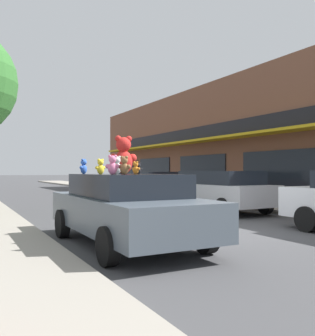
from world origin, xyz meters
TOP-DOWN VIEW (x-y plane):
  - ground_plane at (0.00, 0.00)m, footprint 260.00×260.00m
  - storefront_row at (13.39, 10.68)m, footprint 14.01×29.76m
  - plush_art_car at (-2.64, -0.46)m, footprint 2.07×4.57m
  - teddy_bear_giant at (-2.58, -0.16)m, footprint 0.60×0.39m
  - teddy_bear_white at (-2.85, -0.47)m, footprint 0.28×0.20m
  - teddy_bear_yellow at (-3.22, -0.56)m, footprint 0.23×0.15m
  - teddy_bear_pink at (-3.24, -1.24)m, footprint 0.26×0.19m
  - teddy_bear_teal at (-2.50, 0.22)m, footprint 0.21×0.18m
  - teddy_bear_blue at (-3.21, 0.55)m, footprint 0.23×0.22m
  - teddy_bear_orange at (-2.57, -0.76)m, footprint 0.15×0.19m
  - teddy_bear_black at (-2.20, -0.09)m, footprint 0.19×0.13m
  - teddy_bear_brown at (-3.04, -1.31)m, footprint 0.21×0.24m
  - parked_car_far_center at (2.74, 3.51)m, footprint 2.01×4.35m
  - parked_car_far_right at (2.74, 9.03)m, footprint 2.06×4.20m

SIDE VIEW (x-z plane):
  - ground_plane at x=0.00m, z-range 0.00..0.00m
  - plush_art_car at x=-2.64m, z-range 0.05..1.47m
  - parked_car_far_right at x=2.74m, z-range 0.07..1.51m
  - parked_car_far_center at x=2.74m, z-range 0.07..1.55m
  - teddy_bear_black at x=-2.20m, z-range 1.41..1.65m
  - teddy_bear_orange at x=-2.57m, z-range 1.41..1.66m
  - teddy_bear_teal at x=-2.50m, z-range 1.41..1.70m
  - teddy_bear_yellow at x=-3.22m, z-range 1.41..1.71m
  - teddy_bear_blue at x=-3.21m, z-range 1.41..1.74m
  - teddy_bear_brown at x=-3.04m, z-range 1.41..1.74m
  - teddy_bear_pink at x=-3.24m, z-range 1.41..1.76m
  - teddy_bear_white at x=-2.85m, z-range 1.41..1.77m
  - teddy_bear_giant at x=-2.58m, z-range 1.40..2.20m
  - storefront_row at x=13.39m, z-range 0.00..6.52m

